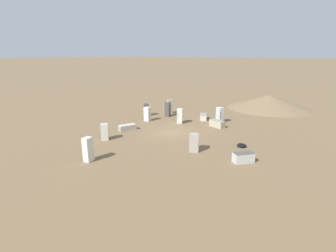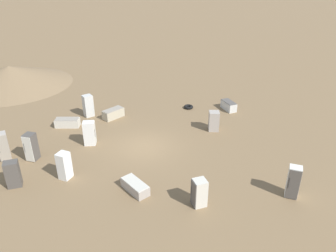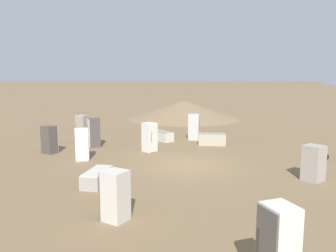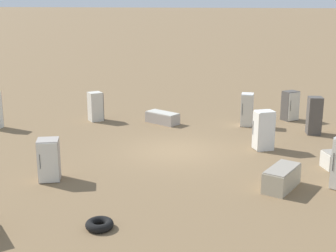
{
  "view_description": "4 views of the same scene",
  "coord_description": "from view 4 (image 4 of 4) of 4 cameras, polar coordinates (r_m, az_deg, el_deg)",
  "views": [
    {
      "loc": [
        -14.32,
        21.7,
        7.89
      ],
      "look_at": [
        -0.13,
        0.92,
        0.92
      ],
      "focal_mm": 28.0,
      "sensor_mm": 36.0,
      "label": 1
    },
    {
      "loc": [
        16.84,
        10.0,
        11.53
      ],
      "look_at": [
        -1.02,
        1.33,
        1.44
      ],
      "focal_mm": 35.0,
      "sensor_mm": 36.0,
      "label": 2
    },
    {
      "loc": [
        4.56,
        15.15,
        4.28
      ],
      "look_at": [
        0.76,
        -1.1,
        1.86
      ],
      "focal_mm": 35.0,
      "sensor_mm": 36.0,
      "label": 3
    },
    {
      "loc": [
        -18.48,
        -5.04,
        6.21
      ],
      "look_at": [
        -0.21,
        0.28,
        1.15
      ],
      "focal_mm": 50.0,
      "sensor_mm": 36.0,
      "label": 4
    }
  ],
  "objects": [
    {
      "name": "ground_plane",
      "position": [
        20.14,
        0.94,
        -3.07
      ],
      "size": [
        1000.0,
        1000.0,
        0.0
      ],
      "primitive_type": "plane",
      "color": "brown"
    },
    {
      "name": "discarded_fridge_0",
      "position": [
        25.4,
        -8.81,
        2.36
      ],
      "size": [
        0.95,
        0.95,
        1.55
      ],
      "rotation": [
        0.0,
        0.0,
        3.93
      ],
      "color": "beige",
      "rests_on": "ground_plane"
    },
    {
      "name": "discarded_fridge_2",
      "position": [
        23.59,
        17.4,
        1.22
      ],
      "size": [
        0.81,
        0.75,
        1.83
      ],
      "rotation": [
        0.0,
        0.0,
        4.91
      ],
      "color": "#4C4742",
      "rests_on": "ground_plane"
    },
    {
      "name": "discarded_fridge_3",
      "position": [
        16.56,
        13.69,
        -6.17
      ],
      "size": [
        1.89,
        1.26,
        0.76
      ],
      "rotation": [
        0.0,
        0.0,
        1.26
      ],
      "color": "#B2A88E",
      "rests_on": "ground_plane"
    },
    {
      "name": "discarded_fridge_7",
      "position": [
        24.37,
        9.6,
        1.97
      ],
      "size": [
        0.74,
        0.63,
        1.69
      ],
      "rotation": [
        0.0,
        0.0,
        1.62
      ],
      "color": "white",
      "rests_on": "ground_plane"
    },
    {
      "name": "discarded_fridge_8",
      "position": [
        20.54,
        11.58,
        -0.51
      ],
      "size": [
        0.91,
        0.98,
        1.72
      ],
      "rotation": [
        0.0,
        0.0,
        0.53
      ],
      "color": "white",
      "rests_on": "ground_plane"
    },
    {
      "name": "discarded_fridge_9",
      "position": [
        26.06,
        14.67,
        2.41
      ],
      "size": [
        0.98,
        0.98,
        1.59
      ],
      "rotation": [
        0.0,
        0.0,
        2.34
      ],
      "color": "#4C4742",
      "rests_on": "ground_plane"
    },
    {
      "name": "discarded_fridge_10",
      "position": [
        17.25,
        -14.32,
        -4.01
      ],
      "size": [
        1.0,
        0.98,
        1.51
      ],
      "rotation": [
        0.0,
        0.0,
        2.0
      ],
      "color": "#A89E93",
      "rests_on": "ground_plane"
    },
    {
      "name": "discarded_fridge_12",
      "position": [
        24.67,
        -0.68,
        1.02
      ],
      "size": [
        1.43,
        1.96,
        0.59
      ],
      "rotation": [
        0.0,
        0.0,
        5.87
      ],
      "color": "#A89E93",
      "rests_on": "ground_plane"
    },
    {
      "name": "scrap_tire",
      "position": [
        13.64,
        -8.35,
        -11.79
      ],
      "size": [
        0.8,
        0.8,
        0.24
      ],
      "color": "black",
      "rests_on": "ground_plane"
    }
  ]
}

